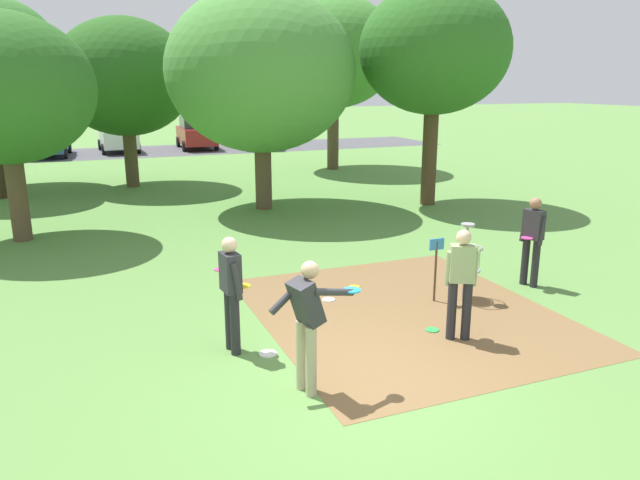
# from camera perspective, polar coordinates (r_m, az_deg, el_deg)

# --- Properties ---
(ground_plane) EXTENTS (160.00, 160.00, 0.00)m
(ground_plane) POSITION_cam_1_polar(r_m,az_deg,el_deg) (7.94, 3.02, -13.63)
(ground_plane) COLOR #5B8942
(dirt_tee_pad) EXTENTS (4.77, 5.51, 0.01)m
(dirt_tee_pad) POSITION_cam_1_polar(r_m,az_deg,el_deg) (10.29, 8.10, -6.86)
(dirt_tee_pad) COLOR brown
(dirt_tee_pad) RESTS_ON ground
(disc_golf_basket) EXTENTS (0.98, 0.58, 1.39)m
(disc_golf_basket) POSITION_cam_1_polar(r_m,az_deg,el_deg) (10.87, 13.41, -1.75)
(disc_golf_basket) COLOR #9E9EA3
(disc_golf_basket) RESTS_ON ground
(player_foreground_watching) EXTENTS (0.42, 0.48, 1.71)m
(player_foreground_watching) POSITION_cam_1_polar(r_m,az_deg,el_deg) (8.56, -8.46, -4.54)
(player_foreground_watching) COLOR #232328
(player_foreground_watching) RESTS_ON ground
(player_throwing) EXTENTS (0.49, 0.45, 1.71)m
(player_throwing) POSITION_cam_1_polar(r_m,az_deg,el_deg) (9.11, 13.30, -3.58)
(player_throwing) COLOR #232328
(player_throwing) RESTS_ON ground
(player_waiting_left) EXTENTS (1.16, 0.43, 1.71)m
(player_waiting_left) POSITION_cam_1_polar(r_m,az_deg,el_deg) (7.37, -1.22, -7.48)
(player_waiting_left) COLOR tan
(player_waiting_left) RESTS_ON ground
(player_waiting_right) EXTENTS (0.44, 0.50, 1.71)m
(player_waiting_right) POSITION_cam_1_polar(r_m,az_deg,el_deg) (11.92, 19.58, 0.31)
(player_waiting_right) COLOR #232328
(player_waiting_right) RESTS_ON ground
(frisbee_by_tee) EXTENTS (0.26, 0.26, 0.02)m
(frisbee_by_tee) POSITION_cam_1_polar(r_m,az_deg,el_deg) (8.77, -4.99, -10.72)
(frisbee_by_tee) COLOR white
(frisbee_by_tee) RESTS_ON ground
(frisbee_mid_grass) EXTENTS (0.26, 0.26, 0.02)m
(frisbee_mid_grass) POSITION_cam_1_polar(r_m,az_deg,el_deg) (12.60, -9.46, -2.79)
(frisbee_mid_grass) COLOR #E53D99
(frisbee_mid_grass) RESTS_ON ground
(frisbee_far_left) EXTENTS (0.21, 0.21, 0.02)m
(frisbee_far_left) POSITION_cam_1_polar(r_m,az_deg,el_deg) (11.41, 3.30, -4.48)
(frisbee_far_left) COLOR gold
(frisbee_far_left) RESTS_ON ground
(frisbee_far_right) EXTENTS (0.23, 0.23, 0.02)m
(frisbee_far_right) POSITION_cam_1_polar(r_m,az_deg,el_deg) (10.75, 0.81, -5.70)
(frisbee_far_right) COLOR white
(frisbee_far_right) RESTS_ON ground
(frisbee_scattered_a) EXTENTS (0.21, 0.21, 0.02)m
(frisbee_scattered_a) POSITION_cam_1_polar(r_m,az_deg,el_deg) (9.66, 10.63, -8.42)
(frisbee_scattered_a) COLOR green
(frisbee_scattered_a) RESTS_ON ground
(tree_near_left) EXTENTS (4.51, 4.51, 6.62)m
(tree_near_left) POSITION_cam_1_polar(r_m,az_deg,el_deg) (19.05, 10.84, 17.32)
(tree_near_left) COLOR #4C3823
(tree_near_left) RESTS_ON ground
(tree_near_right) EXTENTS (5.52, 5.52, 7.34)m
(tree_near_right) POSITION_cam_1_polar(r_m,az_deg,el_deg) (26.66, 1.29, 17.43)
(tree_near_right) COLOR brown
(tree_near_right) RESTS_ON ground
(tree_mid_center) EXTENTS (5.53, 5.53, 6.43)m
(tree_mid_center) POSITION_cam_1_polar(r_m,az_deg,el_deg) (18.15, -5.66, 15.70)
(tree_mid_center) COLOR brown
(tree_mid_center) RESTS_ON ground
(tree_far_left) EXTENTS (4.87, 4.87, 6.01)m
(tree_far_left) POSITION_cam_1_polar(r_m,az_deg,el_deg) (23.13, -18.12, 14.51)
(tree_far_left) COLOR brown
(tree_far_left) RESTS_ON ground
(tree_far_right) EXTENTS (4.11, 4.11, 5.38)m
(tree_far_right) POSITION_cam_1_polar(r_m,az_deg,el_deg) (16.03, -27.90, 12.58)
(tree_far_right) COLOR brown
(tree_far_right) RESTS_ON ground
(parking_lot_strip) EXTENTS (36.00, 6.00, 0.01)m
(parking_lot_strip) POSITION_cam_1_polar(r_m,az_deg,el_deg) (35.05, -17.19, 8.03)
(parking_lot_strip) COLOR #4C4C51
(parking_lot_strip) RESTS_ON ground
(parked_car_leftmost) EXTENTS (2.20, 4.32, 1.84)m
(parked_car_leftmost) POSITION_cam_1_polar(r_m,az_deg,el_deg) (34.44, -24.53, 8.79)
(parked_car_leftmost) COLOR #2D4784
(parked_car_leftmost) RESTS_ON ground
(parked_car_center_left) EXTENTS (2.06, 4.25, 1.84)m
(parked_car_center_left) POSITION_cam_1_polar(r_m,az_deg,el_deg) (35.38, -18.70, 9.46)
(parked_car_center_left) COLOR silver
(parked_car_center_left) RESTS_ON ground
(parked_car_center_right) EXTENTS (2.09, 4.26, 1.84)m
(parked_car_center_right) POSITION_cam_1_polar(r_m,az_deg,el_deg) (35.83, -11.71, 9.99)
(parked_car_center_right) COLOR maroon
(parked_car_center_right) RESTS_ON ground
(parked_car_rightmost) EXTENTS (2.80, 4.52, 1.84)m
(parked_car_rightmost) POSITION_cam_1_polar(r_m,az_deg,el_deg) (35.75, -5.79, 10.21)
(parked_car_rightmost) COLOR #B2B7BC
(parked_car_rightmost) RESTS_ON ground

